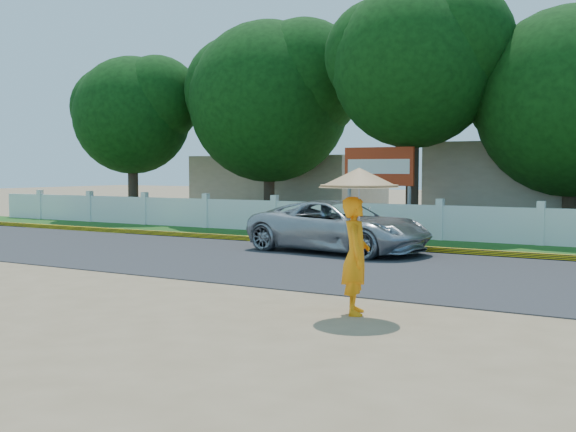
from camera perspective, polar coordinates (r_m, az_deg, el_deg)
name	(u,v)px	position (r m, az deg, el deg)	size (l,w,h in m)	color
ground	(230,296)	(12.78, -4.60, -6.35)	(120.00, 120.00, 0.00)	#9E8460
road	(344,266)	(16.61, 4.41, -3.95)	(60.00, 7.00, 0.02)	#38383A
grass_verge	(423,245)	(21.41, 10.64, -2.24)	(60.00, 3.50, 0.03)	#2D601E
curb	(401,248)	(19.82, 8.96, -2.51)	(40.00, 0.18, 0.16)	yellow
fence	(440,223)	(22.73, 11.91, -0.55)	(40.00, 0.10, 1.10)	silver
building_far	(289,186)	(33.99, 0.10, 2.39)	(8.00, 5.00, 2.80)	#B7AD99
vehicle	(339,227)	(19.22, 4.07, -0.84)	(2.30, 4.98, 1.39)	#A6AAAE
monk_with_parasol	(357,219)	(11.07, 5.50, -0.25)	(1.24, 1.24, 2.26)	orange
billboard	(379,171)	(24.60, 7.18, 3.54)	(2.50, 0.13, 2.95)	gray
tree_row	(539,81)	(24.99, 19.25, 10.04)	(34.66, 7.56, 9.14)	#473828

